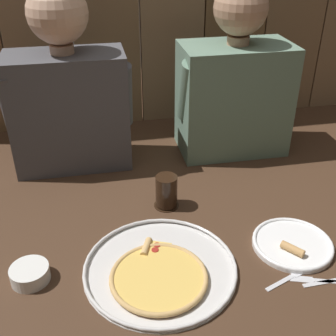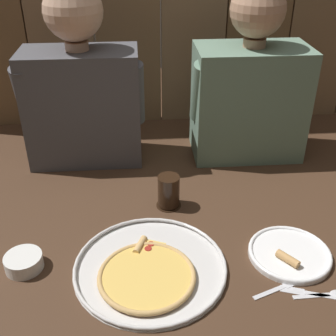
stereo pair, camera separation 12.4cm
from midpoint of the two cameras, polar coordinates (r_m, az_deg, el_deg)
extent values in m
plane|color=#422B1C|center=(1.27, -0.71, -9.24)|extent=(3.20, 3.20, 0.00)
cylinder|color=silver|center=(1.17, -4.18, -13.47)|extent=(0.41, 0.41, 0.01)
torus|color=silver|center=(1.16, -4.20, -13.19)|extent=(0.41, 0.41, 0.01)
cylinder|color=#B23823|center=(1.14, -4.47, -14.68)|extent=(0.25, 0.25, 0.00)
cylinder|color=#EABC56|center=(1.13, -4.48, -14.50)|extent=(0.24, 0.24, 0.01)
torus|color=tan|center=(1.13, -4.48, -14.50)|extent=(0.26, 0.26, 0.01)
cube|color=#EFC660|center=(1.21, -4.35, -11.07)|extent=(0.09, 0.09, 0.01)
cylinder|color=tan|center=(1.22, -5.90, -10.64)|extent=(0.04, 0.07, 0.02)
cylinder|color=#A3281E|center=(1.22, -4.45, -10.37)|extent=(0.02, 0.02, 0.00)
cylinder|color=#A3281E|center=(1.20, -4.76, -11.00)|extent=(0.02, 0.02, 0.00)
cylinder|color=white|center=(1.27, 13.63, -10.03)|extent=(0.23, 0.23, 0.01)
torus|color=white|center=(1.26, 13.66, -9.82)|extent=(0.23, 0.23, 0.01)
cylinder|color=tan|center=(1.23, 13.56, -10.61)|extent=(0.06, 0.07, 0.02)
cylinder|color=black|center=(1.39, -2.78, -5.01)|extent=(0.08, 0.08, 0.01)
cylinder|color=black|center=(1.36, -2.83, -3.14)|extent=(0.07, 0.07, 0.10)
cylinder|color=white|center=(1.20, -20.95, -13.23)|extent=(0.10, 0.10, 0.04)
cylinder|color=#B23823|center=(1.20, -21.04, -12.88)|extent=(0.08, 0.08, 0.02)
cube|color=silver|center=(1.15, 11.77, -14.92)|extent=(0.09, 0.05, 0.01)
cube|color=silver|center=(1.19, 14.14, -13.58)|extent=(0.04, 0.03, 0.01)
cube|color=silver|center=(1.19, 18.32, -14.36)|extent=(0.09, 0.04, 0.01)
cube|color=silver|center=(1.18, 14.51, -14.32)|extent=(0.06, 0.04, 0.00)
cube|color=silver|center=(1.18, 16.84, -14.63)|extent=(0.10, 0.01, 0.01)
cube|color=#4C4C51|center=(1.59, -15.24, 7.28)|extent=(0.41, 0.21, 0.42)
cylinder|color=#DBAD8E|center=(1.52, -16.42, 15.03)|extent=(0.08, 0.08, 0.03)
sphere|color=#DBAD8E|center=(1.49, -17.09, 19.21)|extent=(0.20, 0.20, 0.20)
sphere|color=brown|center=(1.51, -17.14, 19.87)|extent=(0.18, 0.18, 0.18)
cylinder|color=#4C4C51|center=(1.56, -22.43, 8.01)|extent=(0.08, 0.14, 0.24)
cylinder|color=#4C4C51|center=(1.53, -8.61, 9.57)|extent=(0.08, 0.12, 0.24)
cube|color=slate|center=(1.66, 6.60, 9.10)|extent=(0.41, 0.24, 0.42)
cylinder|color=tan|center=(1.59, 7.10, 16.61)|extent=(0.08, 0.08, 0.03)
sphere|color=tan|center=(1.56, 7.38, 20.51)|extent=(0.19, 0.19, 0.19)
sphere|color=brown|center=(1.58, 7.25, 21.12)|extent=(0.17, 0.17, 0.17)
cylinder|color=slate|center=(1.55, 0.58, 10.28)|extent=(0.08, 0.14, 0.24)
cylinder|color=slate|center=(1.66, 13.32, 10.87)|extent=(0.08, 0.14, 0.24)
camera|label=1|loc=(0.06, -92.86, -1.71)|focal=45.49mm
camera|label=2|loc=(0.06, 87.14, 1.71)|focal=45.49mm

